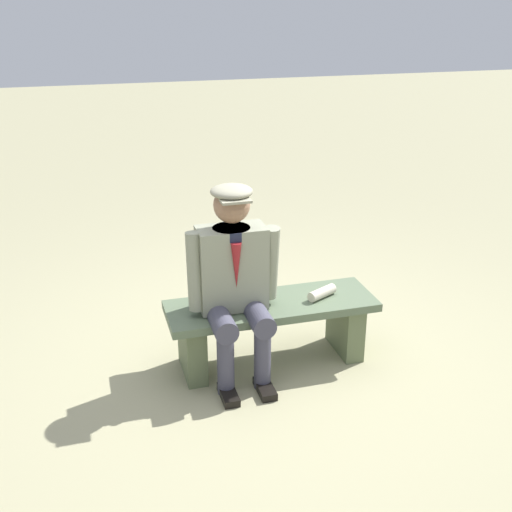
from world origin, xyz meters
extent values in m
plane|color=#9A9570|center=(0.00, 0.00, 0.00)|extent=(30.00, 30.00, 0.00)
cube|color=#54644A|center=(0.00, 0.00, 0.43)|extent=(1.42, 0.47, 0.06)
cube|color=#5B6745|center=(-0.55, 0.00, 0.20)|extent=(0.13, 0.40, 0.40)
cube|color=#5B6745|center=(0.55, 0.00, 0.20)|extent=(0.13, 0.40, 0.40)
cube|color=gray|center=(0.27, 0.00, 0.74)|extent=(0.44, 0.23, 0.56)
cylinder|color=#1E2338|center=(0.27, 0.00, 0.99)|extent=(0.24, 0.24, 0.06)
cone|color=maroon|center=(0.27, 0.12, 0.80)|extent=(0.07, 0.07, 0.31)
sphere|color=#8C664C|center=(0.27, 0.02, 1.17)|extent=(0.23, 0.23, 0.23)
ellipsoid|color=gray|center=(0.27, 0.02, 1.26)|extent=(0.26, 0.26, 0.08)
cube|color=gray|center=(0.27, 0.12, 1.23)|extent=(0.18, 0.10, 0.02)
cylinder|color=#403F4F|center=(0.15, 0.15, 0.46)|extent=(0.15, 0.43, 0.15)
cylinder|color=#403F4F|center=(0.15, 0.30, 0.23)|extent=(0.11, 0.11, 0.46)
cube|color=black|center=(0.15, 0.36, 0.03)|extent=(0.10, 0.24, 0.05)
cylinder|color=gray|center=(0.02, 0.04, 0.76)|extent=(0.10, 0.17, 0.52)
cylinder|color=#403F4F|center=(0.39, 0.15, 0.46)|extent=(0.15, 0.43, 0.15)
cylinder|color=#403F4F|center=(0.39, 0.30, 0.23)|extent=(0.11, 0.11, 0.46)
cube|color=black|center=(0.39, 0.36, 0.03)|extent=(0.10, 0.24, 0.05)
cylinder|color=gray|center=(0.52, 0.04, 0.76)|extent=(0.10, 0.13, 0.52)
cylinder|color=beige|center=(-0.35, 0.02, 0.49)|extent=(0.23, 0.16, 0.07)
camera|label=1|loc=(1.17, 3.73, 2.40)|focal=45.45mm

